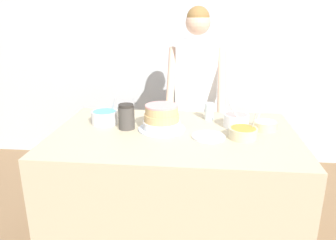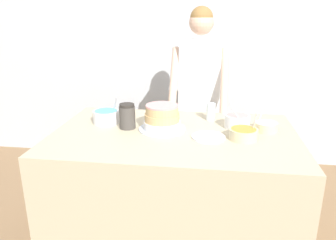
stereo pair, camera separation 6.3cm
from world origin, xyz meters
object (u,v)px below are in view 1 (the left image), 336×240
object	(u,v)px
person_baker	(196,85)
cake	(162,119)
drinking_glass	(209,111)
frosting_bowl_white	(265,125)
frosting_bowl_pink	(236,120)
frosting_bowl_blue	(105,117)
frosting_bowl_orange	(243,133)
stoneware_jar	(126,117)
ceramic_plate	(208,137)

from	to	relation	value
person_baker	cake	distance (m)	0.77
person_baker	drinking_glass	xyz separation A→B (m)	(0.10, -0.50, -0.08)
frosting_bowl_white	person_baker	bearing A→B (deg)	124.30
cake	frosting_bowl_pink	xyz separation A→B (m)	(0.48, 0.10, -0.03)
frosting_bowl_blue	frosting_bowl_white	world-z (taller)	frosting_bowl_blue
cake	frosting_bowl_blue	size ratio (longest dim) A/B	1.65
frosting_bowl_orange	frosting_bowl_white	bearing A→B (deg)	46.54
person_baker	frosting_bowl_blue	size ratio (longest dim) A/B	8.99
frosting_bowl_blue	frosting_bowl_pink	world-z (taller)	frosting_bowl_blue
drinking_glass	cake	bearing A→B (deg)	-142.08
frosting_bowl_blue	drinking_glass	xyz separation A→B (m)	(0.71, 0.16, 0.01)
frosting_bowl_white	drinking_glass	size ratio (longest dim) A/B	1.25
frosting_bowl_white	drinking_glass	bearing A→B (deg)	154.07
cake	frosting_bowl_orange	bearing A→B (deg)	-11.04
drinking_glass	stoneware_jar	bearing A→B (deg)	-155.98
frosting_bowl_orange	frosting_bowl_blue	bearing A→B (deg)	168.59
frosting_bowl_blue	frosting_bowl_orange	world-z (taller)	frosting_bowl_blue
drinking_glass	stoneware_jar	world-z (taller)	stoneware_jar
drinking_glass	ceramic_plate	bearing A→B (deg)	-91.35
frosting_bowl_white	ceramic_plate	distance (m)	0.41
cake	ceramic_plate	bearing A→B (deg)	-20.23
cake	frosting_bowl_white	bearing A→B (deg)	5.78
cake	frosting_bowl_orange	size ratio (longest dim) A/B	1.75
frosting_bowl_blue	drinking_glass	size ratio (longest dim) A/B	1.50
frosting_bowl_pink	frosting_bowl_orange	bearing A→B (deg)	-83.22
person_baker	frosting_bowl_pink	world-z (taller)	person_baker
person_baker	frosting_bowl_orange	xyz separation A→B (m)	(0.30, -0.84, -0.11)
drinking_glass	frosting_bowl_blue	bearing A→B (deg)	-167.60
frosting_bowl_pink	stoneware_jar	world-z (taller)	frosting_bowl_pink
frosting_bowl_blue	drinking_glass	distance (m)	0.73
person_baker	frosting_bowl_pink	distance (m)	0.70
person_baker	frosting_bowl_white	xyz separation A→B (m)	(0.46, -0.67, -0.11)
frosting_bowl_white	stoneware_jar	bearing A→B (deg)	-175.72
drinking_glass	stoneware_jar	size ratio (longest dim) A/B	0.75
cake	frosting_bowl_white	size ratio (longest dim) A/B	1.97
drinking_glass	frosting_bowl_white	bearing A→B (deg)	-25.93
frosting_bowl_blue	frosting_bowl_white	xyz separation A→B (m)	(1.07, -0.02, -0.02)
frosting_bowl_blue	frosting_bowl_pink	xyz separation A→B (m)	(0.89, 0.02, 0.00)
frosting_bowl_pink	drinking_glass	distance (m)	0.22
frosting_bowl_pink	drinking_glass	world-z (taller)	frosting_bowl_pink
person_baker	frosting_bowl_orange	distance (m)	0.90
frosting_bowl_orange	drinking_glass	world-z (taller)	frosting_bowl_orange
drinking_glass	person_baker	bearing A→B (deg)	101.65
person_baker	cake	bearing A→B (deg)	-105.53
person_baker	frosting_bowl_pink	bearing A→B (deg)	-66.45
cake	drinking_glass	size ratio (longest dim) A/B	2.47
frosting_bowl_blue	stoneware_jar	world-z (taller)	frosting_bowl_blue
person_baker	cake	world-z (taller)	person_baker
frosting_bowl_orange	frosting_bowl_pink	world-z (taller)	frosting_bowl_pink
cake	frosting_bowl_pink	size ratio (longest dim) A/B	1.68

